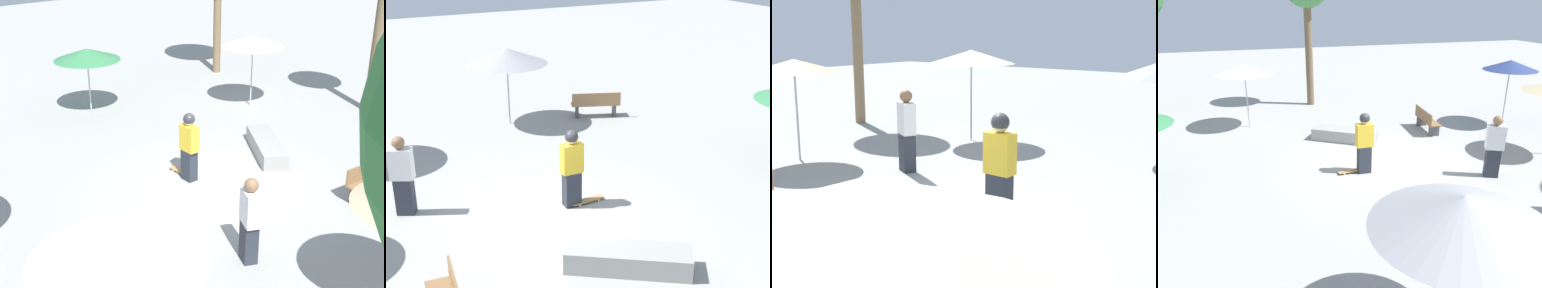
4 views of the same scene
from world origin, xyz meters
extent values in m
plane|color=#9E9E99|center=(0.00, 0.00, 0.00)|extent=(60.00, 60.00, 0.00)
cube|color=#282D38|center=(-0.29, 0.78, 0.41)|extent=(0.27, 0.38, 0.81)
cube|color=yellow|center=(-0.29, 0.78, 1.15)|extent=(0.27, 0.48, 0.67)
sphere|color=beige|center=(-0.29, 0.78, 1.62)|extent=(0.27, 0.27, 0.27)
sphere|color=#2D2D33|center=(-0.29, 0.78, 1.65)|extent=(0.30, 0.30, 0.30)
cube|color=#B7844C|center=(-0.23, 1.15, 0.06)|extent=(0.23, 0.81, 0.02)
cylinder|color=silver|center=(-0.32, 1.39, 0.03)|extent=(0.03, 0.05, 0.05)
cylinder|color=silver|center=(-0.15, 1.40, 0.03)|extent=(0.03, 0.05, 0.05)
cylinder|color=silver|center=(-0.30, 0.90, 0.03)|extent=(0.03, 0.05, 0.05)
cylinder|color=silver|center=(-0.13, 0.90, 0.03)|extent=(0.03, 0.05, 0.05)
cube|color=gray|center=(2.38, 0.57, 0.21)|extent=(1.85, 2.27, 0.43)
cube|color=#47474C|center=(1.86, -2.72, 0.20)|extent=(0.13, 0.40, 0.40)
cube|color=olive|center=(2.48, -2.80, 0.42)|extent=(1.64, 0.62, 0.05)
cube|color=olive|center=(2.50, -2.60, 0.65)|extent=(1.59, 0.22, 0.40)
cylinder|color=#B7B7BC|center=(0.43, 6.84, 1.02)|extent=(0.05, 0.05, 2.04)
cone|color=#387F4C|center=(0.43, 6.84, 1.99)|extent=(2.20, 2.20, 0.38)
cone|color=white|center=(-5.16, -3.55, 2.32)|extent=(2.38, 2.38, 0.37)
cylinder|color=#B7B7BC|center=(5.04, 3.73, 1.17)|extent=(0.05, 0.05, 2.34)
cone|color=beige|center=(5.04, 3.73, 2.28)|extent=(2.15, 2.15, 0.37)
cylinder|color=brown|center=(7.01, 7.61, 2.37)|extent=(0.32, 0.32, 4.74)
cylinder|color=brown|center=(7.69, 0.68, 2.54)|extent=(0.34, 0.34, 5.08)
cube|color=#282D38|center=(-1.63, -2.59, 0.42)|extent=(0.42, 0.46, 0.84)
cube|color=white|center=(-1.63, -2.59, 1.18)|extent=(0.47, 0.56, 0.69)
sphere|color=#8C6647|center=(-1.63, -2.59, 1.66)|extent=(0.27, 0.27, 0.27)
camera|label=1|loc=(-8.15, -8.52, 6.33)|focal=50.00mm
camera|label=2|loc=(9.25, -4.06, 5.79)|focal=50.00mm
camera|label=3|loc=(6.52, 5.46, 3.10)|focal=50.00mm
camera|label=4|loc=(-9.68, 4.18, 4.75)|focal=35.00mm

